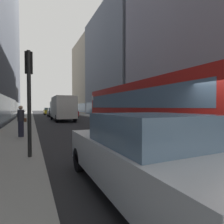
{
  "coord_description": "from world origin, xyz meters",
  "views": [
    {
      "loc": [
        -4.84,
        -2.89,
        1.75
      ],
      "look_at": [
        0.48,
        8.83,
        1.4
      ],
      "focal_mm": 28.6,
      "sensor_mm": 36.0,
      "label": 1
    }
  ],
  "objects_px": {
    "car_black_suv": "(53,112)",
    "car_grey_wagon": "(55,111)",
    "transit_bus": "(143,107)",
    "car_yellow_taxi": "(48,111)",
    "pedestrian_with_handbag": "(21,121)",
    "traffic_light_near": "(29,86)",
    "box_truck": "(62,108)",
    "dalmatian_dog": "(171,145)",
    "car_silver_sedan": "(146,154)",
    "car_red_coupe": "(70,113)"
  },
  "relations": [
    {
      "from": "car_black_suv",
      "to": "car_grey_wagon",
      "type": "xyz_separation_m",
      "value": [
        2.4,
        16.31,
        0.0
      ]
    },
    {
      "from": "car_red_coupe",
      "to": "box_truck",
      "type": "distance_m",
      "value": 7.31
    },
    {
      "from": "car_silver_sedan",
      "to": "car_grey_wagon",
      "type": "height_order",
      "value": "same"
    },
    {
      "from": "box_truck",
      "to": "car_black_suv",
      "type": "bearing_deg",
      "value": 90.0
    },
    {
      "from": "car_yellow_taxi",
      "to": "transit_bus",
      "type": "bearing_deg",
      "value": -86.16
    },
    {
      "from": "traffic_light_near",
      "to": "box_truck",
      "type": "bearing_deg",
      "value": 77.73
    },
    {
      "from": "transit_bus",
      "to": "box_truck",
      "type": "height_order",
      "value": "same"
    },
    {
      "from": "box_truck",
      "to": "traffic_light_near",
      "type": "distance_m",
      "value": 17.43
    },
    {
      "from": "pedestrian_with_handbag",
      "to": "car_yellow_taxi",
      "type": "bearing_deg",
      "value": 83.03
    },
    {
      "from": "traffic_light_near",
      "to": "car_yellow_taxi",
      "type": "bearing_deg",
      "value": 84.48
    },
    {
      "from": "car_black_suv",
      "to": "dalmatian_dog",
      "type": "xyz_separation_m",
      "value": [
        0.55,
        -29.86,
        -0.31
      ]
    },
    {
      "from": "car_silver_sedan",
      "to": "car_grey_wagon",
      "type": "xyz_separation_m",
      "value": [
        4.0,
        47.79,
        -0.0
      ]
    },
    {
      "from": "car_yellow_taxi",
      "to": "pedestrian_with_handbag",
      "type": "distance_m",
      "value": 34.18
    },
    {
      "from": "dalmatian_dog",
      "to": "box_truck",
      "type": "bearing_deg",
      "value": 91.67
    },
    {
      "from": "car_grey_wagon",
      "to": "car_yellow_taxi",
      "type": "bearing_deg",
      "value": -111.82
    },
    {
      "from": "car_grey_wagon",
      "to": "dalmatian_dog",
      "type": "relative_size",
      "value": 4.17
    },
    {
      "from": "car_red_coupe",
      "to": "car_grey_wagon",
      "type": "distance_m",
      "value": 20.44
    },
    {
      "from": "car_black_suv",
      "to": "traffic_light_near",
      "type": "relative_size",
      "value": 1.23
    },
    {
      "from": "car_red_coupe",
      "to": "car_yellow_taxi",
      "type": "relative_size",
      "value": 0.94
    },
    {
      "from": "pedestrian_with_handbag",
      "to": "traffic_light_near",
      "type": "distance_m",
      "value": 4.63
    },
    {
      "from": "transit_bus",
      "to": "car_red_coupe",
      "type": "distance_m",
      "value": 21.38
    },
    {
      "from": "pedestrian_with_handbag",
      "to": "car_red_coupe",
      "type": "bearing_deg",
      "value": 71.42
    },
    {
      "from": "dalmatian_dog",
      "to": "pedestrian_with_handbag",
      "type": "bearing_deg",
      "value": 126.93
    },
    {
      "from": "transit_bus",
      "to": "car_black_suv",
      "type": "bearing_deg",
      "value": 95.38
    },
    {
      "from": "car_grey_wagon",
      "to": "dalmatian_dog",
      "type": "bearing_deg",
      "value": -92.29
    },
    {
      "from": "car_yellow_taxi",
      "to": "car_red_coupe",
      "type": "bearing_deg",
      "value": -80.56
    },
    {
      "from": "car_yellow_taxi",
      "to": "box_truck",
      "type": "bearing_deg",
      "value": -90.0
    },
    {
      "from": "car_black_suv",
      "to": "car_grey_wagon",
      "type": "distance_m",
      "value": 16.48
    },
    {
      "from": "dalmatian_dog",
      "to": "pedestrian_with_handbag",
      "type": "height_order",
      "value": "pedestrian_with_handbag"
    },
    {
      "from": "car_grey_wagon",
      "to": "traffic_light_near",
      "type": "height_order",
      "value": "traffic_light_near"
    },
    {
      "from": "car_yellow_taxi",
      "to": "traffic_light_near",
      "type": "bearing_deg",
      "value": -95.52
    },
    {
      "from": "box_truck",
      "to": "transit_bus",
      "type": "bearing_deg",
      "value": -80.6
    },
    {
      "from": "dalmatian_dog",
      "to": "pedestrian_with_handbag",
      "type": "xyz_separation_m",
      "value": [
        -4.7,
        6.25,
        0.5
      ]
    },
    {
      "from": "car_black_suv",
      "to": "transit_bus",
      "type": "bearing_deg",
      "value": -84.62
    },
    {
      "from": "car_silver_sedan",
      "to": "traffic_light_near",
      "type": "bearing_deg",
      "value": 121.08
    },
    {
      "from": "box_truck",
      "to": "car_silver_sedan",
      "type": "bearing_deg",
      "value": -94.46
    },
    {
      "from": "transit_bus",
      "to": "box_truck",
      "type": "bearing_deg",
      "value": 99.4
    },
    {
      "from": "transit_bus",
      "to": "dalmatian_dog",
      "type": "xyz_separation_m",
      "value": [
        -1.85,
        -4.38,
        -1.26
      ]
    },
    {
      "from": "traffic_light_near",
      "to": "car_black_suv",
      "type": "bearing_deg",
      "value": 82.47
    },
    {
      "from": "car_yellow_taxi",
      "to": "dalmatian_dog",
      "type": "height_order",
      "value": "car_yellow_taxi"
    },
    {
      "from": "car_yellow_taxi",
      "to": "car_grey_wagon",
      "type": "height_order",
      "value": "same"
    },
    {
      "from": "transit_bus",
      "to": "traffic_light_near",
      "type": "bearing_deg",
      "value": -157.59
    },
    {
      "from": "car_grey_wagon",
      "to": "pedestrian_with_handbag",
      "type": "relative_size",
      "value": 2.37
    },
    {
      "from": "transit_bus",
      "to": "car_black_suv",
      "type": "xyz_separation_m",
      "value": [
        -2.4,
        25.48,
        -0.96
      ]
    },
    {
      "from": "transit_bus",
      "to": "car_yellow_taxi",
      "type": "distance_m",
      "value": 35.89
    },
    {
      "from": "car_yellow_taxi",
      "to": "box_truck",
      "type": "xyz_separation_m",
      "value": [
        0.0,
        -21.29,
        0.84
      ]
    },
    {
      "from": "car_black_suv",
      "to": "car_yellow_taxi",
      "type": "height_order",
      "value": "same"
    },
    {
      "from": "car_red_coupe",
      "to": "car_silver_sedan",
      "type": "bearing_deg",
      "value": -98.32
    },
    {
      "from": "car_silver_sedan",
      "to": "car_yellow_taxi",
      "type": "relative_size",
      "value": 1.01
    },
    {
      "from": "box_truck",
      "to": "traffic_light_near",
      "type": "height_order",
      "value": "traffic_light_near"
    }
  ]
}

